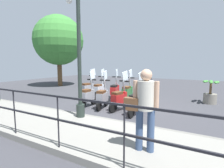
# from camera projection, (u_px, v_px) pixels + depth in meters

# --- Properties ---
(ground_plane) EXTENTS (28.00, 28.00, 0.00)m
(ground_plane) POSITION_uv_depth(u_px,v_px,m) (120.00, 106.00, 7.56)
(ground_plane) COLOR #38383D
(promenade_walkway) EXTENTS (2.20, 20.00, 0.15)m
(promenade_walkway) POSITION_uv_depth(u_px,v_px,m) (69.00, 128.00, 4.82)
(promenade_walkway) COLOR gray
(promenade_walkway) RESTS_ON ground_plane
(fence_railing) EXTENTS (0.04, 16.03, 1.07)m
(fence_railing) POSITION_uv_depth(u_px,v_px,m) (34.00, 107.00, 3.81)
(fence_railing) COLOR black
(fence_railing) RESTS_ON promenade_walkway
(lamp_post_near) EXTENTS (0.26, 0.90, 4.10)m
(lamp_post_near) POSITION_uv_depth(u_px,v_px,m) (79.00, 59.00, 5.33)
(lamp_post_near) COLOR #232D28
(lamp_post_near) RESTS_ON promenade_walkway
(pedestrian_with_bag) EXTENTS (0.36, 0.64, 1.59)m
(pedestrian_with_bag) POSITION_uv_depth(u_px,v_px,m) (144.00, 104.00, 3.31)
(pedestrian_with_bag) COLOR #384C70
(pedestrian_with_bag) RESTS_ON promenade_walkway
(tree_large) EXTENTS (3.87, 3.87, 5.53)m
(tree_large) POSITION_uv_depth(u_px,v_px,m) (59.00, 41.00, 13.66)
(tree_large) COLOR brown
(tree_large) RESTS_ON ground_plane
(potted_palm) EXTENTS (1.06, 0.66, 1.05)m
(potted_palm) POSITION_uv_depth(u_px,v_px,m) (210.00, 94.00, 7.93)
(potted_palm) COLOR slate
(potted_palm) RESTS_ON ground_plane
(scooter_near_0) EXTENTS (1.23, 0.44, 1.54)m
(scooter_near_0) POSITION_uv_depth(u_px,v_px,m) (136.00, 102.00, 6.17)
(scooter_near_0) COLOR black
(scooter_near_0) RESTS_ON ground_plane
(scooter_near_1) EXTENTS (1.22, 0.49, 1.54)m
(scooter_near_1) POSITION_uv_depth(u_px,v_px,m) (120.00, 98.00, 6.76)
(scooter_near_1) COLOR black
(scooter_near_1) RESTS_ON ground_plane
(scooter_near_2) EXTENTS (1.22, 0.49, 1.54)m
(scooter_near_2) POSITION_uv_depth(u_px,v_px,m) (103.00, 97.00, 7.07)
(scooter_near_2) COLOR black
(scooter_near_2) RESTS_ON ground_plane
(scooter_near_3) EXTENTS (1.23, 0.44, 1.54)m
(scooter_near_3) POSITION_uv_depth(u_px,v_px,m) (88.00, 95.00, 7.35)
(scooter_near_3) COLOR black
(scooter_near_3) RESTS_ON ground_plane
(scooter_far_0) EXTENTS (1.23, 0.44, 1.54)m
(scooter_far_0) POSITION_uv_depth(u_px,v_px,m) (145.00, 93.00, 7.83)
(scooter_far_0) COLOR black
(scooter_far_0) RESTS_ON ground_plane
(scooter_far_1) EXTENTS (1.23, 0.44, 1.54)m
(scooter_far_1) POSITION_uv_depth(u_px,v_px,m) (128.00, 92.00, 8.28)
(scooter_far_1) COLOR black
(scooter_far_1) RESTS_ON ground_plane
(scooter_far_2) EXTENTS (1.22, 0.49, 1.54)m
(scooter_far_2) POSITION_uv_depth(u_px,v_px,m) (115.00, 90.00, 8.78)
(scooter_far_2) COLOR black
(scooter_far_2) RESTS_ON ground_plane
(scooter_far_3) EXTENTS (1.23, 0.44, 1.54)m
(scooter_far_3) POSITION_uv_depth(u_px,v_px,m) (99.00, 89.00, 9.05)
(scooter_far_3) COLOR black
(scooter_far_3) RESTS_ON ground_plane
(scooter_far_4) EXTENTS (1.21, 0.51, 1.54)m
(scooter_far_4) POSITION_uv_depth(u_px,v_px,m) (88.00, 88.00, 9.49)
(scooter_far_4) COLOR black
(scooter_far_4) RESTS_ON ground_plane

